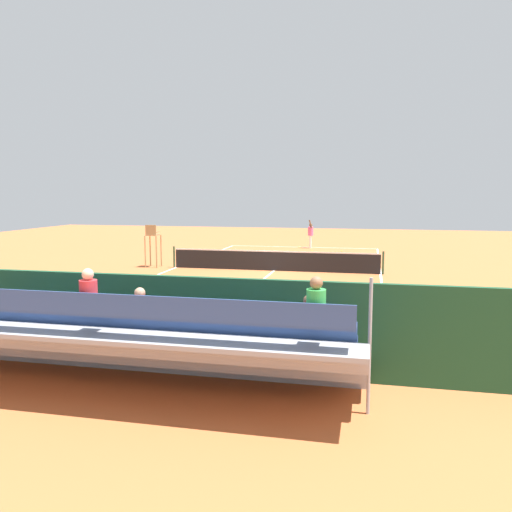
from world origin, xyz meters
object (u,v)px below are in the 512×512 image
object	(u,v)px
bleacher_stand	(128,341)
equipment_bag	(167,350)
umpire_chair	(153,241)
tennis_ball_near	(312,251)
tennis_net	(274,260)
courtside_bench	(252,337)
tennis_ball_far	(342,251)
tennis_racket	(300,247)
tennis_player	(311,233)

from	to	relation	value
bleacher_stand	equipment_bag	xyz separation A→B (m)	(0.03, -1.98, -0.78)
umpire_chair	tennis_ball_near	size ratio (longest dim) A/B	32.42
tennis_net	bleacher_stand	bearing A→B (deg)	90.13
tennis_net	courtside_bench	bearing A→B (deg)	98.41
equipment_bag	tennis_ball_far	size ratio (longest dim) A/B	13.64
equipment_bag	tennis_racket	bearing A→B (deg)	-89.56
tennis_player	tennis_racket	world-z (taller)	tennis_player
bleacher_stand	tennis_racket	xyz separation A→B (m)	(0.21, -26.34, -0.95)
bleacher_stand	tennis_player	bearing A→B (deg)	-91.14
umpire_chair	tennis_ball_far	distance (m)	12.79
tennis_ball_near	equipment_bag	bearing A→B (deg)	87.73
tennis_net	tennis_ball_near	size ratio (longest dim) A/B	156.06
tennis_ball_near	umpire_chair	bearing A→B (deg)	50.85
courtside_bench	equipment_bag	size ratio (longest dim) A/B	2.00
tennis_ball_far	tennis_player	bearing A→B (deg)	-37.02
tennis_net	tennis_player	size ratio (longest dim) A/B	5.35
tennis_ball_near	tennis_player	bearing A→B (deg)	-80.59
courtside_bench	tennis_player	xyz separation A→B (m)	(1.41, -23.89, 0.46)
equipment_bag	tennis_ball_far	bearing A→B (deg)	-96.95
tennis_net	tennis_ball_near	xyz separation A→B (m)	(-0.88, -8.61, -0.47)
tennis_ball_near	tennis_ball_far	world-z (taller)	same
bleacher_stand	courtside_bench	world-z (taller)	bleacher_stand
tennis_net	equipment_bag	distance (m)	13.40
courtside_bench	tennis_racket	bearing A→B (deg)	-84.95
equipment_bag	tennis_racket	world-z (taller)	equipment_bag
tennis_player	courtside_bench	bearing A→B (deg)	93.38
tennis_player	tennis_ball_far	distance (m)	2.91
courtside_bench	tennis_ball_far	distance (m)	22.26
tennis_player	tennis_ball_near	bearing A→B (deg)	99.41
umpire_chair	courtside_bench	distance (m)	15.52
equipment_bag	tennis_ball_near	xyz separation A→B (m)	(-0.87, -22.01, -0.15)
courtside_bench	tennis_ball_near	size ratio (longest dim) A/B	27.27
umpire_chair	tennis_racket	bearing A→B (deg)	-118.57
tennis_racket	umpire_chair	bearing A→B (deg)	61.43
courtside_bench	tennis_racket	xyz separation A→B (m)	(2.14, -24.24, -0.54)
tennis_racket	tennis_player	bearing A→B (deg)	154.51
tennis_ball_near	courtside_bench	bearing A→B (deg)	92.82
courtside_bench	tennis_ball_far	xyz separation A→B (m)	(-0.77, -22.24, -0.53)
tennis_player	tennis_ball_near	distance (m)	2.26
tennis_racket	tennis_ball_far	bearing A→B (deg)	145.60
umpire_chair	tennis_player	distance (m)	12.66
umpire_chair	tennis_racket	world-z (taller)	umpire_chair
tennis_player	umpire_chair	bearing A→B (deg)	57.77
tennis_net	courtside_bench	xyz separation A→B (m)	(-1.96, 13.27, 0.06)
tennis_ball_far	tennis_net	bearing A→B (deg)	73.03
courtside_bench	tennis_ball_near	world-z (taller)	courtside_bench
umpire_chair	tennis_player	size ratio (longest dim) A/B	1.11
umpire_chair	courtside_bench	bearing A→B (deg)	121.77
umpire_chair	equipment_bag	world-z (taller)	umpire_chair
tennis_net	tennis_ball_far	size ratio (longest dim) A/B	156.06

